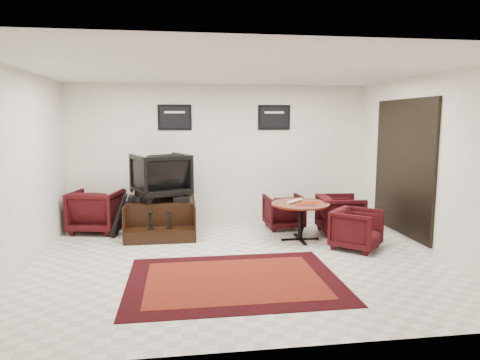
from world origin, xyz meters
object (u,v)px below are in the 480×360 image
shine_podium (161,218)px  table_chair_corner (357,227)px  table_chair_back (284,210)px  shine_chair (161,174)px  table_chair_window (340,212)px  meeting_table (300,208)px  armchair_side (96,209)px

shine_podium → table_chair_corner: 3.50m
shine_podium → table_chair_back: (2.35, 0.09, 0.07)m
shine_chair → table_chair_window: shine_chair is taller
table_chair_back → table_chair_corner: same height
table_chair_back → meeting_table: bearing=93.3°
table_chair_corner → armchair_side: bearing=110.9°
shine_chair → meeting_table: 2.65m
armchair_side → table_chair_corner: 4.75m
shine_chair → table_chair_back: 2.46m
shine_podium → meeting_table: (2.43, -0.78, 0.29)m
shine_chair → shine_podium: bearing=68.1°
table_chair_corner → shine_chair: bearing=106.6°
shine_chair → armchair_side: shine_chair is taller
table_chair_window → table_chair_corner: 1.00m
meeting_table → table_chair_window: (0.88, 0.36, -0.18)m
shine_chair → meeting_table: bearing=137.4°
meeting_table → table_chair_corner: table_chair_corner is taller
armchair_side → meeting_table: (3.65, -1.11, 0.14)m
shine_podium → table_chair_window: table_chair_window is taller
shine_podium → shine_chair: size_ratio=1.32×
shine_chair → table_chair_window: (3.31, -0.55, -0.72)m
armchair_side → table_chair_back: (3.57, -0.24, -0.08)m
meeting_table → shine_podium: bearing=162.2°
shine_podium → table_chair_corner: size_ratio=1.75×
table_chair_back → shine_podium: bearing=-0.2°
shine_podium → table_chair_back: table_chair_back is taller
armchair_side → meeting_table: size_ratio=0.87×
meeting_table → table_chair_window: 0.96m
shine_chair → table_chair_window: bearing=148.6°
armchair_side → shine_podium: bearing=177.0°
shine_chair → table_chair_window: 3.43m
shine_podium → armchair_side: bearing=164.8°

